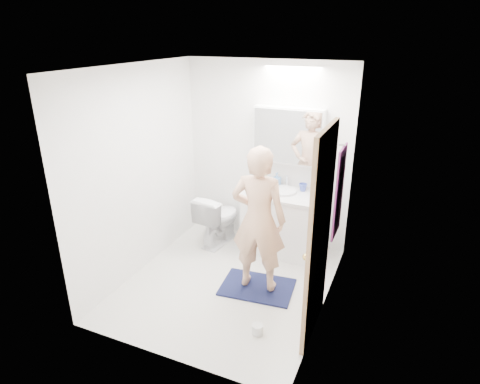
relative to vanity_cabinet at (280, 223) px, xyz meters
The scene contains 23 objects.
floor 1.09m from the vanity_cabinet, 107.72° to the right, with size 2.50×2.50×0.00m, color silver.
ceiling 2.25m from the vanity_cabinet, 107.72° to the right, with size 2.50×2.50×0.00m, color white.
wall_back 0.91m from the vanity_cabinet, 137.25° to the left, with size 2.50×2.50×0.00m, color white.
wall_front 2.38m from the vanity_cabinet, 97.92° to the right, with size 2.50×2.50×0.00m, color white.
wall_left 1.89m from the vanity_cabinet, 145.58° to the right, with size 2.50×2.50×0.00m, color white.
wall_right 1.49m from the vanity_cabinet, 50.63° to the right, with size 2.50×2.50×0.00m, color white.
vanity_cabinet is the anchor object (origin of this frame).
countertop 0.41m from the vanity_cabinet, 90.00° to the right, with size 0.95×0.58×0.04m, color silver.
sink_basin 0.45m from the vanity_cabinet, 90.00° to the left, with size 0.36×0.36×0.03m, color silver.
faucet 0.56m from the vanity_cabinet, 90.00° to the left, with size 0.02×0.02×0.16m, color silver.
medicine_cabinet 1.13m from the vanity_cabinet, 92.27° to the left, with size 0.88×0.14×0.70m, color white.
mirror_panel 1.12m from the vanity_cabinet, 93.55° to the left, with size 0.84×0.01×0.66m, color silver.
toilet 0.84m from the vanity_cabinet, behind, with size 0.40×0.70×0.71m, color white.
bath_rug 0.99m from the vanity_cabinet, 87.38° to the right, with size 0.80×0.55×0.02m, color #14123B.
person 1.03m from the vanity_cabinet, 87.38° to the right, with size 0.59×0.39×1.62m, color tan.
door 1.64m from the vanity_cabinet, 59.59° to the right, with size 0.04×0.80×2.00m, color #AD7B56.
door_knob 1.86m from the vanity_cabinet, 65.63° to the right, with size 0.06×0.06×0.06m, color gold.
towel 1.13m from the vanity_cabinet, 28.33° to the right, with size 0.02×0.42×1.00m, color #13183C.
towel_hook 1.50m from the vanity_cabinet, 28.74° to the right, with size 0.02×0.02×0.07m, color silver.
soap_bottle_a 0.63m from the vanity_cabinet, 152.07° to the left, with size 0.08×0.08×0.22m, color #D0CA87.
soap_bottle_b 0.57m from the vanity_cabinet, 124.81° to the left, with size 0.08×0.09×0.19m, color #6095CD.
toothbrush_cup 0.56m from the vanity_cabinet, 34.88° to the left, with size 0.11×0.11×0.10m, color #3A4DAF.
toilet_paper_roll 1.67m from the vanity_cabinet, 79.09° to the right, with size 0.11×0.11×0.10m, color silver.
Camera 1 is at (1.71, -3.58, 2.72)m, focal length 30.44 mm.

